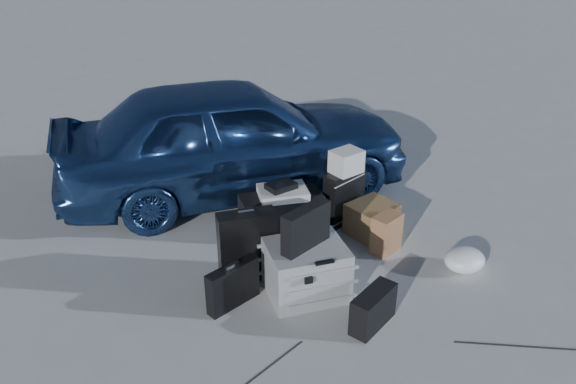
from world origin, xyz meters
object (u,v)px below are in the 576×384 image
object	(u,v)px
duffel_bag	(282,214)
pelican_case	(306,270)
suitcase_left	(247,246)
briefcase	(233,285)
suitcase_right	(344,196)
cardboard_box	(371,219)
car	(234,137)

from	to	relation	value
duffel_bag	pelican_case	bearing A→B (deg)	-96.25
suitcase_left	briefcase	bearing A→B (deg)	-121.08
pelican_case	suitcase_right	xyz separation A→B (m)	(0.88, 0.79, 0.05)
briefcase	suitcase_left	distance (m)	0.38
pelican_case	duffel_bag	xyz separation A→B (m)	(0.28, 0.90, -0.03)
cardboard_box	suitcase_right	bearing A→B (deg)	105.79
car	suitcase_right	bearing A→B (deg)	-140.36
duffel_bag	cardboard_box	xyz separation A→B (m)	(0.69, -0.43, -0.04)
pelican_case	duffel_bag	bearing A→B (deg)	84.56
pelican_case	briefcase	bearing A→B (deg)	177.03
suitcase_right	cardboard_box	xyz separation A→B (m)	(0.09, -0.32, -0.11)
briefcase	duffel_bag	size ratio (longest dim) A/B	0.60
pelican_case	cardboard_box	distance (m)	1.08
car	suitcase_left	bearing A→B (deg)	169.33
car	suitcase_right	world-z (taller)	car
duffel_bag	briefcase	bearing A→B (deg)	-126.32
car	briefcase	bearing A→B (deg)	165.28
suitcase_right	briefcase	bearing A→B (deg)	-171.38
car	suitcase_right	xyz separation A→B (m)	(0.60, -1.09, -0.34)
duffel_bag	suitcase_left	bearing A→B (deg)	-128.25
suitcase_right	duffel_bag	distance (m)	0.61
suitcase_left	suitcase_right	size ratio (longest dim) A/B	1.14
pelican_case	suitcase_left	distance (m)	0.51
cardboard_box	briefcase	bearing A→B (deg)	-167.73
pelican_case	suitcase_left	bearing A→B (deg)	137.90
pelican_case	duffel_bag	world-z (taller)	pelican_case
briefcase	cardboard_box	bearing A→B (deg)	-3.08
pelican_case	suitcase_left	world-z (taller)	suitcase_left
car	briefcase	world-z (taller)	car
briefcase	cardboard_box	distance (m)	1.55
car	pelican_case	xyz separation A→B (m)	(-0.28, -1.87, -0.39)
suitcase_right	cardboard_box	distance (m)	0.35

